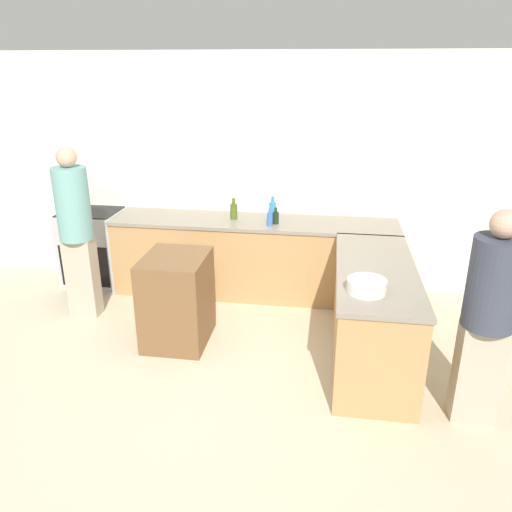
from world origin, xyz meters
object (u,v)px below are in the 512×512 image
at_px(water_bottle_blue, 270,219).
at_px(wine_bottle_dark, 276,217).
at_px(island_table, 177,299).
at_px(mixing_bowl, 367,286).
at_px(dish_soap_bottle, 273,209).
at_px(range_oven, 94,247).
at_px(person_at_peninsula, 488,313).
at_px(olive_oil_bottle, 234,211).
at_px(person_by_range, 76,228).

bearing_deg(water_bottle_blue, wine_bottle_dark, 56.79).
bearing_deg(island_table, mixing_bowl, -17.94).
relative_size(dish_soap_bottle, water_bottle_blue, 1.26).
distance_m(range_oven, person_at_peninsula, 4.49).
xyz_separation_m(water_bottle_blue, olive_oil_bottle, (-0.44, 0.20, 0.02)).
bearing_deg(person_by_range, range_oven, 107.77).
distance_m(dish_soap_bottle, wine_bottle_dark, 0.23).
bearing_deg(dish_soap_bottle, mixing_bowl, -63.03).
height_order(olive_oil_bottle, person_by_range, person_by_range).
bearing_deg(island_table, person_at_peninsula, -16.91).
distance_m(island_table, wine_bottle_dark, 1.48).
bearing_deg(mixing_bowl, olive_oil_bottle, 128.11).
bearing_deg(water_bottle_blue, island_table, -126.73).
distance_m(range_oven, mixing_bowl, 3.66).
height_order(mixing_bowl, person_by_range, person_by_range).
height_order(mixing_bowl, olive_oil_bottle, olive_oil_bottle).
xyz_separation_m(mixing_bowl, person_at_peninsula, (0.84, -0.22, -0.06)).
distance_m(dish_soap_bottle, water_bottle_blue, 0.31).
height_order(wine_bottle_dark, person_by_range, person_by_range).
relative_size(range_oven, island_table, 1.04).
distance_m(mixing_bowl, person_at_peninsula, 0.87).
relative_size(mixing_bowl, dish_soap_bottle, 1.22).
height_order(island_table, olive_oil_bottle, olive_oil_bottle).
bearing_deg(island_table, wine_bottle_dark, 53.52).
bearing_deg(mixing_bowl, water_bottle_blue, 121.13).
relative_size(mixing_bowl, water_bottle_blue, 1.54).
height_order(range_oven, water_bottle_blue, water_bottle_blue).
relative_size(range_oven, person_at_peninsula, 0.55).
distance_m(dish_soap_bottle, olive_oil_bottle, 0.45).
height_order(island_table, dish_soap_bottle, dish_soap_bottle).
bearing_deg(water_bottle_blue, person_at_peninsula, -45.08).
distance_m(wine_bottle_dark, person_at_peninsula, 2.57).
height_order(mixing_bowl, dish_soap_bottle, dish_soap_bottle).
bearing_deg(olive_oil_bottle, range_oven, 179.68).
bearing_deg(person_at_peninsula, olive_oil_bottle, 138.21).
bearing_deg(wine_bottle_dark, water_bottle_blue, -123.21).
xyz_separation_m(dish_soap_bottle, person_at_peninsula, (1.81, -2.11, -0.10)).
relative_size(person_by_range, person_at_peninsula, 1.09).
height_order(range_oven, island_table, range_oven).
distance_m(island_table, person_at_peninsula, 2.72).
height_order(mixing_bowl, wine_bottle_dark, wine_bottle_dark).
xyz_separation_m(range_oven, person_at_peninsula, (3.99, -2.01, 0.44)).
bearing_deg(mixing_bowl, wine_bottle_dark, 118.39).
bearing_deg(range_oven, olive_oil_bottle, -0.32).
height_order(range_oven, wine_bottle_dark, wine_bottle_dark).
bearing_deg(dish_soap_bottle, person_by_range, -153.54).
relative_size(olive_oil_bottle, person_at_peninsula, 0.15).
xyz_separation_m(range_oven, wine_bottle_dark, (2.25, -0.12, 0.52)).
distance_m(range_oven, olive_oil_bottle, 1.84).
bearing_deg(person_by_range, olive_oil_bottle, 29.52).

